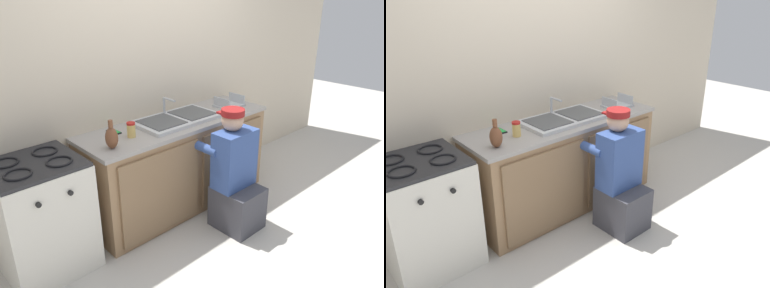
{
  "view_description": "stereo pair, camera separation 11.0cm",
  "coord_description": "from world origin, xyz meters",
  "views": [
    {
      "loc": [
        -2.17,
        -2.2,
        2.05
      ],
      "look_at": [
        0.0,
        0.1,
        0.71
      ],
      "focal_mm": 35.0,
      "sensor_mm": 36.0,
      "label": 1
    },
    {
      "loc": [
        -2.09,
        -2.27,
        2.05
      ],
      "look_at": [
        0.0,
        0.1,
        0.71
      ],
      "focal_mm": 35.0,
      "sensor_mm": 36.0,
      "label": 2
    }
  ],
  "objects": [
    {
      "name": "ground_plane",
      "position": [
        0.0,
        0.0,
        0.0
      ],
      "size": [
        12.0,
        12.0,
        0.0
      ],
      "primitive_type": "plane",
      "color": "beige"
    },
    {
      "name": "stove_range",
      "position": [
        -1.36,
        0.3,
        0.45
      ],
      "size": [
        0.64,
        0.62,
        0.91
      ],
      "color": "silver",
      "rests_on": "ground_plane"
    },
    {
      "name": "counter_cabinet",
      "position": [
        0.0,
        0.29,
        0.43
      ],
      "size": [
        1.89,
        0.62,
        0.85
      ],
      "color": "#997551",
      "rests_on": "ground_plane"
    },
    {
      "name": "dish_rack_tray",
      "position": [
        0.69,
        0.27,
        0.91
      ],
      "size": [
        0.28,
        0.22,
        0.11
      ],
      "color": "#B2B7BC",
      "rests_on": "countertop"
    },
    {
      "name": "countertop",
      "position": [
        0.0,
        0.3,
        0.87
      ],
      "size": [
        1.93,
        0.62,
        0.03
      ],
      "primitive_type": "cube",
      "color": "#9E9993",
      "rests_on": "counter_cabinet"
    },
    {
      "name": "cell_phone",
      "position": [
        -0.6,
        0.44,
        0.89
      ],
      "size": [
        0.07,
        0.14,
        0.01
      ],
      "color": "black",
      "rests_on": "countertop"
    },
    {
      "name": "vase_decorative",
      "position": [
        -0.79,
        0.16,
        0.98
      ],
      "size": [
        0.1,
        0.1,
        0.23
      ],
      "color": "brown",
      "rests_on": "countertop"
    },
    {
      "name": "back_wall",
      "position": [
        0.0,
        0.65,
        1.25
      ],
      "size": [
        6.0,
        0.1,
        2.5
      ],
      "primitive_type": "cube",
      "color": "beige",
      "rests_on": "ground_plane"
    },
    {
      "name": "plumber_person",
      "position": [
        0.12,
        -0.33,
        0.46
      ],
      "size": [
        0.42,
        0.61,
        1.1
      ],
      "color": "#3F3F47",
      "rests_on": "ground_plane"
    },
    {
      "name": "sink_double_basin",
      "position": [
        0.0,
        0.3,
        0.91
      ],
      "size": [
        0.8,
        0.44,
        0.19
      ],
      "color": "silver",
      "rests_on": "countertop"
    },
    {
      "name": "condiment_jar",
      "position": [
        -0.55,
        0.25,
        0.95
      ],
      "size": [
        0.07,
        0.07,
        0.13
      ],
      "color": "#DBB760",
      "rests_on": "countertop"
    }
  ]
}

